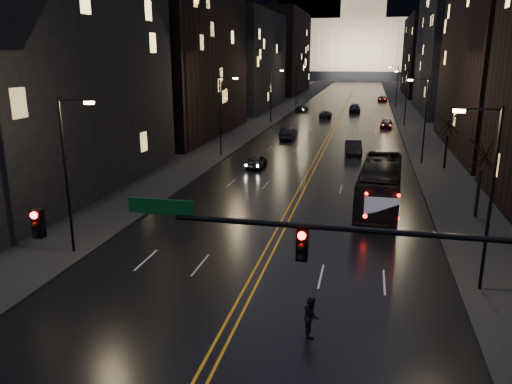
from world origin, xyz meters
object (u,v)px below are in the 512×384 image
Objects in this scene: traffic_signal at (383,267)px; receding_car_a at (353,148)px; oncoming_car_a at (256,161)px; oncoming_car_b at (288,134)px; bus at (380,185)px; pedestrian_b at (311,316)px.

traffic_signal is 44.19m from receding_car_a.
oncoming_car_b is at bearing -93.11° from oncoming_car_a.
receding_car_a reaches higher than oncoming_car_a.
bus is 16.49m from oncoming_car_a.
receding_car_a is at bearing -16.90° from pedestrian_b.
receding_car_a is (9.10, -9.43, 0.05)m from oncoming_car_b.
oncoming_car_a is at bearing 0.23° from pedestrian_b.
bus is 7.29× the size of pedestrian_b.
traffic_signal reaches higher than oncoming_car_b.
bus is at bearing -25.25° from pedestrian_b.
traffic_signal is at bearing -166.33° from pedestrian_b.
oncoming_car_b is (0.31, 18.71, 0.07)m from oncoming_car_a.
receding_car_a is (-2.14, 43.93, -4.26)m from traffic_signal.
oncoming_car_a is 31.68m from pedestrian_b.
receding_car_a is (-2.63, 20.51, -0.87)m from bus.
pedestrian_b is at bearing -95.31° from bus.
bus is at bearing 88.79° from traffic_signal.
bus is 2.41× the size of receding_car_a.
oncoming_car_a is at bearing 90.40° from oncoming_car_b.
oncoming_car_b is 2.86× the size of pedestrian_b.
pedestrian_b is (-2.98, -19.13, -0.87)m from bus.
traffic_signal is 54.70m from oncoming_car_b.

